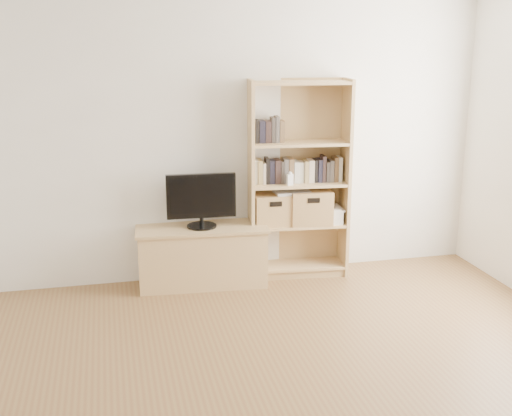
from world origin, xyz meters
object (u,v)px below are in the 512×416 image
object	(u,v)px
laptop	(292,192)
bookshelf	(299,180)
tv_stand	(202,257)
basket_left	(272,209)
basket_right	(310,206)
baby_monitor	(290,180)
television	(201,201)

from	to	relation	value
laptop	bookshelf	bearing A→B (deg)	0.18
tv_stand	basket_left	xyz separation A→B (m)	(0.66, 0.06, 0.39)
tv_stand	basket_right	bearing A→B (deg)	5.92
tv_stand	bookshelf	xyz separation A→B (m)	(0.90, 0.05, 0.64)
laptop	basket_right	bearing A→B (deg)	-4.88
laptop	basket_left	bearing A→B (deg)	174.55
basket_left	laptop	xyz separation A→B (m)	(0.18, -0.02, 0.15)
bookshelf	baby_monitor	xyz separation A→B (m)	(-0.11, -0.09, 0.03)
baby_monitor	bookshelf	bearing A→B (deg)	31.92
basket_left	television	bearing A→B (deg)	-172.45
television	basket_left	size ratio (longest dim) A/B	1.75
tv_stand	basket_right	xyz separation A→B (m)	(1.01, 0.03, 0.40)
bookshelf	baby_monitor	size ratio (longest dim) A/B	17.90
television	tv_stand	bearing A→B (deg)	-177.38
bookshelf	baby_monitor	world-z (taller)	bookshelf
laptop	tv_stand	bearing A→B (deg)	-176.91
bookshelf	tv_stand	bearing A→B (deg)	-171.94
bookshelf	laptop	world-z (taller)	bookshelf
tv_stand	bookshelf	bearing A→B (deg)	7.08
basket_left	bookshelf	bearing A→B (deg)	-1.80
tv_stand	television	size ratio (longest dim) A/B	1.85
tv_stand	basket_left	size ratio (longest dim) A/B	3.24
bookshelf	basket_right	distance (m)	0.27
bookshelf	television	bearing A→B (deg)	-171.94
bookshelf	basket_left	world-z (taller)	bookshelf
basket_right	laptop	size ratio (longest dim) A/B	1.17
tv_stand	bookshelf	size ratio (longest dim) A/B	0.62
television	basket_right	size ratio (longest dim) A/B	1.62
bookshelf	basket_right	bearing A→B (deg)	-2.60
basket_right	basket_left	bearing A→B (deg)	-178.76
television	bookshelf	bearing A→B (deg)	5.75
basket_right	laptop	xyz separation A→B (m)	(-0.17, 0.01, 0.14)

